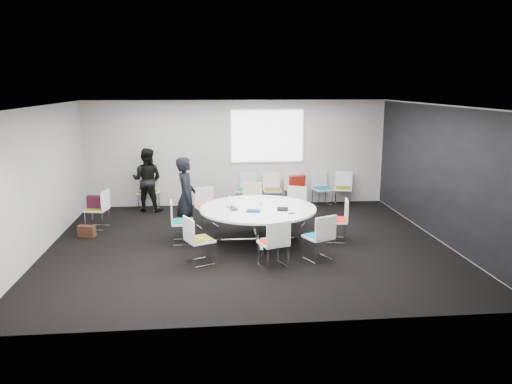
{
  "coord_description": "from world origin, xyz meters",
  "views": [
    {
      "loc": [
        -0.79,
        -9.73,
        3.21
      ],
      "look_at": [
        0.2,
        0.4,
        1.0
      ],
      "focal_mm": 35.0,
      "sensor_mm": 36.0,
      "label": 1
    }
  ],
  "objects": [
    {
      "name": "chair_ring_b",
      "position": [
        1.19,
        1.3,
        0.28
      ],
      "size": [
        0.6,
        0.6,
        0.88
      ],
      "rotation": [
        0.0,
        0.0,
        2.71
      ],
      "color": "silver",
      "rests_on": "ground"
    },
    {
      "name": "tablet_folio",
      "position": [
        0.09,
        -0.17,
        0.74
      ],
      "size": [
        0.3,
        0.25,
        0.03
      ],
      "primitive_type": "cube",
      "rotation": [
        0.0,
        0.0,
        -0.23
      ],
      "color": "navy",
      "rests_on": "conference_table"
    },
    {
      "name": "cup",
      "position": [
        0.29,
        0.32,
        0.78
      ],
      "size": [
        0.08,
        0.08,
        0.09
      ],
      "primitive_type": "cylinder",
      "color": "white",
      "rests_on": "conference_table"
    },
    {
      "name": "red_jacket",
      "position": [
        1.53,
        2.94,
        0.7
      ],
      "size": [
        0.47,
        0.27,
        0.36
      ],
      "primitive_type": "cube",
      "rotation": [
        0.17,
        0.0,
        0.27
      ],
      "color": "#A31E14",
      "rests_on": "chair_back_c"
    },
    {
      "name": "brown_bag",
      "position": [
        -3.41,
        0.85,
        0.12
      ],
      "size": [
        0.39,
        0.25,
        0.24
      ],
      "primitive_type": "cube",
      "rotation": [
        0.0,
        0.0,
        -0.27
      ],
      "color": "#3D1F13",
      "rests_on": "ground"
    },
    {
      "name": "conference_table",
      "position": [
        0.21,
        0.13,
        0.56
      ],
      "size": [
        2.38,
        2.38,
        0.73
      ],
      "color": "silver",
      "rests_on": "ground"
    },
    {
      "name": "chair_ring_g",
      "position": [
        0.34,
        -1.35,
        0.28
      ],
      "size": [
        0.58,
        0.57,
        0.88
      ],
      "rotation": [
        0.0,
        0.0,
        6.61
      ],
      "color": "silver",
      "rests_on": "ground"
    },
    {
      "name": "maroon_bag",
      "position": [
        -3.3,
        1.47,
        0.62
      ],
      "size": [
        0.42,
        0.2,
        0.28
      ],
      "primitive_type": "cube",
      "rotation": [
        0.0,
        0.0,
        -0.16
      ],
      "color": "#411123",
      "rests_on": "chair_spare_left"
    },
    {
      "name": "chair_back_d",
      "position": [
        2.26,
        3.17,
        0.28
      ],
      "size": [
        0.56,
        0.55,
        0.88
      ],
      "rotation": [
        0.0,
        0.0,
        3.39
      ],
      "color": "silver",
      "rests_on": "ground"
    },
    {
      "name": "chair_back_b",
      "position": [
        0.9,
        3.12,
        0.28
      ],
      "size": [
        0.46,
        0.45,
        0.88
      ],
      "rotation": [
        0.0,
        0.0,
        3.15
      ],
      "color": "silver",
      "rests_on": "ground"
    },
    {
      "name": "projection_screen",
      "position": [
        0.8,
        3.46,
        1.85
      ],
      "size": [
        1.9,
        0.03,
        1.35
      ],
      "primitive_type": "cube",
      "color": "white",
      "rests_on": "room_shell"
    },
    {
      "name": "chair_ring_a",
      "position": [
        1.84,
        0.03,
        0.28
      ],
      "size": [
        0.52,
        0.53,
        0.88
      ],
      "rotation": [
        0.0,
        0.0,
        1.39
      ],
      "color": "silver",
      "rests_on": "ground"
    },
    {
      "name": "chair_ring_f",
      "position": [
        -0.98,
        -1.04,
        0.28
      ],
      "size": [
        0.6,
        0.61,
        0.88
      ],
      "rotation": [
        0.0,
        0.0,
        5.15
      ],
      "color": "silver",
      "rests_on": "ground"
    },
    {
      "name": "chair_back_e",
      "position": [
        2.84,
        3.16,
        0.28
      ],
      "size": [
        0.57,
        0.57,
        0.88
      ],
      "rotation": [
        0.0,
        0.0,
        2.83
      ],
      "color": "silver",
      "rests_on": "ground"
    },
    {
      "name": "chair_ring_d",
      "position": [
        -0.83,
        1.37,
        0.28
      ],
      "size": [
        0.59,
        0.58,
        0.88
      ],
      "rotation": [
        0.0,
        0.0,
        3.5
      ],
      "color": "silver",
      "rests_on": "ground"
    },
    {
      "name": "room_shell",
      "position": [
        0.09,
        0.0,
        1.4
      ],
      "size": [
        8.08,
        7.08,
        2.88
      ],
      "color": "black",
      "rests_on": "ground"
    },
    {
      "name": "chair_ring_e",
      "position": [
        -1.35,
        0.2,
        0.28
      ],
      "size": [
        0.48,
        0.49,
        0.88
      ],
      "rotation": [
        0.0,
        0.0,
        4.79
      ],
      "color": "silver",
      "rests_on": "ground"
    },
    {
      "name": "phone",
      "position": [
        0.83,
        -0.4,
        0.73
      ],
      "size": [
        0.15,
        0.1,
        0.01
      ],
      "primitive_type": "cube",
      "rotation": [
        0.0,
        0.0,
        0.22
      ],
      "color": "black",
      "rests_on": "conference_table"
    },
    {
      "name": "chair_ring_h",
      "position": [
        1.22,
        -1.07,
        0.28
      ],
      "size": [
        0.61,
        0.6,
        0.88
      ],
      "rotation": [
        0.0,
        0.0,
        6.72
      ],
      "color": "silver",
      "rests_on": "ground"
    },
    {
      "name": "papers_front",
      "position": [
        1.01,
        0.08,
        0.73
      ],
      "size": [
        0.3,
        0.21,
        0.0
      ],
      "primitive_type": "cube",
      "rotation": [
        0.0,
        0.0,
        0.01
      ],
      "color": "silver",
      "rests_on": "conference_table"
    },
    {
      "name": "chair_back_c",
      "position": [
        1.53,
        3.17,
        0.28
      ],
      "size": [
        0.56,
        0.55,
        0.88
      ],
      "rotation": [
        0.0,
        0.0,
        3.4
      ],
      "color": "silver",
      "rests_on": "ground"
    },
    {
      "name": "chair_person_back",
      "position": [
        -2.34,
        3.16,
        0.28
      ],
      "size": [
        0.58,
        0.57,
        0.88
      ],
      "rotation": [
        0.0,
        0.0,
        2.82
      ],
      "color": "silver",
      "rests_on": "ground"
    },
    {
      "name": "papers_right",
      "position": [
        0.88,
        0.33,
        0.73
      ],
      "size": [
        0.33,
        0.26,
        0.0
      ],
      "primitive_type": "cube",
      "rotation": [
        0.0,
        0.0,
        0.16
      ],
      "color": "white",
      "rests_on": "conference_table"
    },
    {
      "name": "chair_back_a",
      "position": [
        0.21,
        3.15,
        0.28
      ],
      "size": [
        0.59,
        0.59,
        0.88
      ],
      "rotation": [
        0.0,
        0.0,
        2.76
      ],
      "color": "silver",
      "rests_on": "ground"
    },
    {
      "name": "notebook_black",
      "position": [
        0.69,
        -0.08,
        0.74
      ],
      "size": [
        0.26,
        0.33,
        0.02
      ],
      "primitive_type": "cube",
      "rotation": [
        0.0,
        0.0,
        -0.15
      ],
      "color": "black",
      "rests_on": "conference_table"
    },
    {
      "name": "chair_ring_c",
      "position": [
        0.25,
        1.85,
        0.28
      ],
      "size": [
        0.5,
        0.49,
        0.88
      ],
      "rotation": [
        0.0,
        0.0,
        3.06
      ],
      "color": "silver",
      "rests_on": "ground"
    },
    {
      "name": "person_main",
      "position": [
        -1.26,
        0.74,
        0.85
      ],
      "size": [
        0.41,
        0.63,
        1.71
      ],
      "primitive_type": "imported",
      "rotation": [
        0.0,
        0.0,
        1.57
      ],
      "color": "black",
      "rests_on": "ground"
    },
    {
      "name": "chair_spare_left",
      "position": [
        -3.29,
        1.46,
        0.28
      ],
      "size": [
        0.53,
        0.53,
        0.88
      ],
      "rotation": [
        0.0,
        0.0,
        1.38
      ],
      "color": "silver",
      "rests_on": "ground"
    },
    {
      "name": "laptop",
      "position": [
        -0.26,
        0.09,
        0.74
      ],
      "size": [
        0.31,
        0.4,
        0.03
      ],
      "primitive_type": "imported",
      "rotation": [
        0.0,
        0.0,
        1.82
      ],
      "color": "#333338",
      "rests_on": "conference_table"
    },
    {
      "name": "person_back",
      "position": [
        -2.35,
        3.0,
        0.81
      ],
      "size": [
        0.91,
        0.78,
        1.63
      ],
      "primitive_type": "imported",
      "rotation": [
        0.0,
        0.0,
        2.92
      ],
      "color": "black",
      "rests_on": "ground"
    },
    {
      "name": "laptop_lid",
      "position": [
        -0.37,
        0.11,
        0.86
      ],
      "size": [
        0.04,
        0.3,
        0.22
      ],
      "primitive_type": "cube",
      "rotation": [
        0.0,
        0.0,
        1.5
      ],
      "color": "silver",
      "rests_on": "conference_table"
    }
  ]
}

